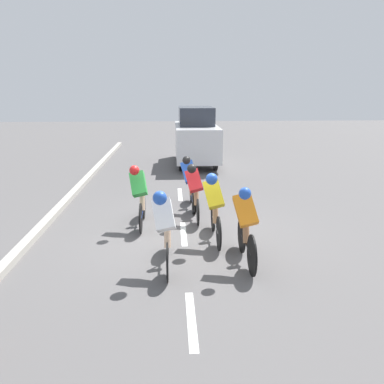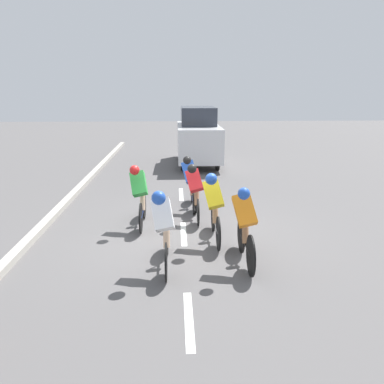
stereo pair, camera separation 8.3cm
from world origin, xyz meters
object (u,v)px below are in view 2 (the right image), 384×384
object	(u,v)px
cyclist_orange	(245,224)
cyclist_white	(164,226)
cyclist_yellow	(214,205)
cyclist_green	(140,194)
cyclist_red	(195,190)
cyclist_blue	(191,181)
support_car	(198,136)

from	to	relation	value
cyclist_orange	cyclist_white	bearing A→B (deg)	3.11
cyclist_yellow	cyclist_white	xyz separation A→B (m)	(0.99, 1.17, -0.01)
cyclist_green	cyclist_red	world-z (taller)	cyclist_green
cyclist_green	cyclist_blue	world-z (taller)	cyclist_green
cyclist_yellow	cyclist_orange	distance (m)	1.18
cyclist_white	cyclist_green	bearing A→B (deg)	-74.35
support_car	cyclist_orange	bearing A→B (deg)	91.53
cyclist_yellow	cyclist_white	size ratio (longest dim) A/B	1.01
cyclist_yellow	cyclist_green	bearing A→B (deg)	-31.71
cyclist_orange	support_car	world-z (taller)	support_car
cyclist_yellow	cyclist_white	distance (m)	1.53
cyclist_yellow	cyclist_blue	bearing A→B (deg)	-80.28
cyclist_white	cyclist_red	xyz separation A→B (m)	(-0.68, -2.53, -0.04)
cyclist_yellow	support_car	world-z (taller)	support_car
cyclist_green	cyclist_white	xyz separation A→B (m)	(-0.60, 2.15, 0.02)
cyclist_green	cyclist_orange	size ratio (longest dim) A/B	0.99
cyclist_yellow	support_car	xyz separation A→B (m)	(-0.18, -8.44, 0.37)
cyclist_white	cyclist_red	size ratio (longest dim) A/B	1.05
cyclist_orange	support_car	size ratio (longest dim) A/B	0.41
cyclist_red	cyclist_yellow	bearing A→B (deg)	102.90
cyclist_orange	cyclist_red	bearing A→B (deg)	-72.97
cyclist_yellow	support_car	bearing A→B (deg)	-91.25
cyclist_yellow	cyclist_blue	size ratio (longest dim) A/B	1.05
cyclist_red	support_car	xyz separation A→B (m)	(-0.50, -7.08, 0.41)
cyclist_white	cyclist_red	world-z (taller)	cyclist_white
cyclist_white	support_car	world-z (taller)	support_car
cyclist_blue	cyclist_red	distance (m)	0.88
cyclist_green	support_car	xyz separation A→B (m)	(-1.78, -7.46, 0.39)
cyclist_orange	cyclist_white	distance (m)	1.43
support_car	cyclist_white	bearing A→B (deg)	83.03
cyclist_red	support_car	distance (m)	7.11
cyclist_yellow	cyclist_blue	distance (m)	2.27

